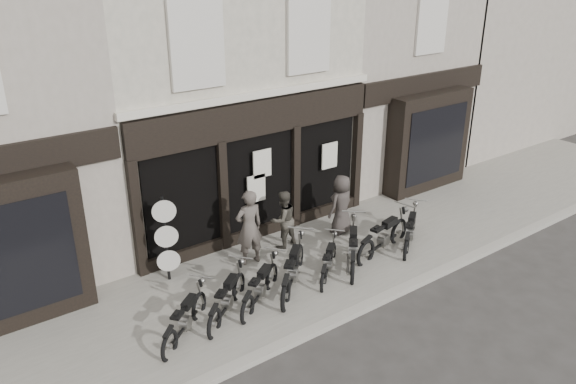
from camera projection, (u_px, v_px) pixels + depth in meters
ground_plane at (329, 285)px, 13.37m from camera, size 90.00×90.00×0.00m
pavement at (306, 267)px, 14.02m from camera, size 30.00×4.20×0.12m
kerb at (366, 307)px, 12.42m from camera, size 30.00×0.25×0.13m
central_building at (200, 74)px, 16.22m from camera, size 7.30×6.22×8.34m
neighbour_right at (363, 55)px, 19.65m from camera, size 5.60×6.73×8.34m
filler_right at (500, 35)px, 24.15m from camera, size 11.00×6.00×8.20m
motorcycle_0 at (185, 322)px, 11.38m from camera, size 1.70×1.43×0.96m
motorcycle_1 at (227, 301)px, 12.03m from camera, size 1.77×1.50×1.00m
motorcycle_2 at (260, 290)px, 12.46m from camera, size 1.80×1.37×0.98m
motorcycle_3 at (293, 273)px, 12.99m from camera, size 1.93×1.80×1.14m
motorcycle_4 at (329, 264)px, 13.55m from camera, size 1.57×1.39×0.90m
motorcycle_5 at (353, 251)px, 13.99m from camera, size 1.75×1.85×1.10m
motorcycle_6 at (384, 239)px, 14.57m from camera, size 2.30×0.85×1.11m
motorcycle_7 at (410, 233)px, 14.95m from camera, size 1.87×1.47×1.03m
man_left at (249, 227)px, 13.74m from camera, size 0.75×0.53×1.95m
man_centre at (283, 219)px, 14.61m from camera, size 0.78×0.62×1.56m
man_right at (341, 205)px, 15.33m from camera, size 0.91×0.68×1.68m
advert_sign_post at (167, 243)px, 12.98m from camera, size 0.53×0.35×2.26m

